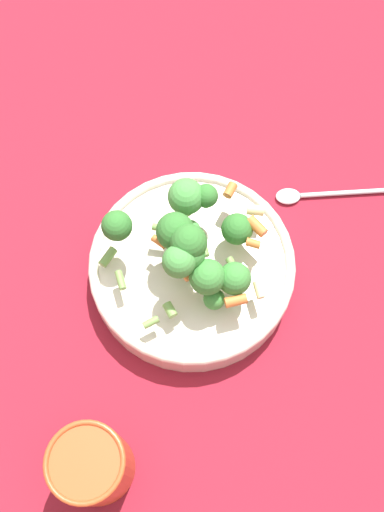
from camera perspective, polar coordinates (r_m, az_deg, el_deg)
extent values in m
plane|color=maroon|center=(0.83, 0.00, -1.72)|extent=(3.00, 3.00, 0.00)
cylinder|color=beige|center=(0.81, 0.00, -1.20)|extent=(0.27, 0.27, 0.04)
torus|color=beige|center=(0.79, 0.00, -0.66)|extent=(0.27, 0.27, 0.01)
cylinder|color=#8CB766|center=(0.76, 2.08, -4.52)|extent=(0.01, 0.01, 0.01)
sphere|color=#3D8438|center=(0.74, 2.12, -4.12)|extent=(0.03, 0.03, 0.03)
cylinder|color=#8CB766|center=(0.75, 3.96, -2.79)|extent=(0.01, 0.01, 0.01)
sphere|color=#3D8438|center=(0.73, 4.08, -2.15)|extent=(0.04, 0.04, 0.04)
cylinder|color=#8CB766|center=(0.73, -1.22, -1.30)|extent=(0.01, 0.01, 0.02)
sphere|color=#479342|center=(0.70, -1.26, -0.52)|extent=(0.04, 0.04, 0.04)
cylinder|color=#8CB766|center=(0.76, -6.97, 2.10)|extent=(0.01, 0.01, 0.02)
sphere|color=#33722D|center=(0.74, -7.17, 2.88)|extent=(0.04, 0.04, 0.04)
cylinder|color=#8CB766|center=(0.77, -0.93, -1.11)|extent=(0.01, 0.01, 0.01)
sphere|color=#3D8438|center=(0.76, -0.96, -0.56)|extent=(0.03, 0.03, 0.03)
cylinder|color=#8CB766|center=(0.79, -0.19, 1.78)|extent=(0.01, 0.01, 0.01)
sphere|color=#479342|center=(0.77, -0.20, 2.37)|extent=(0.03, 0.03, 0.03)
cylinder|color=#8CB766|center=(0.79, 4.19, 1.82)|extent=(0.01, 0.01, 0.01)
sphere|color=#33722D|center=(0.77, 4.32, 2.58)|extent=(0.04, 0.04, 0.04)
cylinder|color=#8CB766|center=(0.79, -0.48, 4.63)|extent=(0.02, 0.02, 0.02)
sphere|color=#479342|center=(0.76, -0.50, 5.68)|extent=(0.05, 0.05, 0.05)
cylinder|color=#8CB766|center=(0.73, -0.32, 0.38)|extent=(0.02, 0.02, 0.02)
sphere|color=#33722D|center=(0.71, -0.33, 1.29)|extent=(0.05, 0.05, 0.05)
cylinder|color=#8CB766|center=(0.74, -0.30, -0.56)|extent=(0.01, 0.01, 0.01)
sphere|color=#3D8438|center=(0.71, -0.31, 0.17)|extent=(0.04, 0.04, 0.04)
cylinder|color=#8CB766|center=(0.75, 1.41, -2.80)|extent=(0.02, 0.02, 0.02)
sphere|color=#3D8438|center=(0.72, 1.46, -2.00)|extent=(0.04, 0.04, 0.04)
cylinder|color=#8CB766|center=(0.75, -1.55, 1.42)|extent=(0.02, 0.02, 0.02)
sphere|color=#33722D|center=(0.73, -1.61, 2.37)|extent=(0.05, 0.05, 0.05)
cylinder|color=#8CB766|center=(0.78, 1.33, 5.10)|extent=(0.01, 0.01, 0.01)
sphere|color=#33722D|center=(0.76, 1.36, 5.76)|extent=(0.03, 0.03, 0.03)
cylinder|color=#729E4C|center=(0.77, 1.12, 0.83)|extent=(0.03, 0.01, 0.01)
cylinder|color=orange|center=(0.74, 0.10, -1.27)|extent=(0.02, 0.03, 0.01)
cylinder|color=#729E4C|center=(0.76, -6.82, -2.30)|extent=(0.03, 0.01, 0.01)
cylinder|color=#729E4C|center=(0.75, 4.00, -1.09)|extent=(0.03, 0.02, 0.01)
cylinder|color=beige|center=(0.76, 4.30, -1.59)|extent=(0.01, 0.03, 0.01)
cylinder|color=beige|center=(0.79, 6.05, 4.37)|extent=(0.02, 0.03, 0.01)
cylinder|color=#729E4C|center=(0.74, -2.11, -5.15)|extent=(0.02, 0.02, 0.01)
cylinder|color=#729E4C|center=(0.77, -2.77, 2.68)|extent=(0.02, 0.03, 0.01)
cylinder|color=orange|center=(0.79, 3.66, 6.28)|extent=(0.02, 0.02, 0.01)
cylinder|color=orange|center=(0.75, -3.15, 1.38)|extent=(0.02, 0.02, 0.01)
cylinder|color=beige|center=(0.75, 6.38, -3.23)|extent=(0.02, 0.01, 0.01)
cylinder|color=#729E4C|center=(0.78, -8.01, -0.09)|extent=(0.03, 0.03, 0.01)
cylinder|color=orange|center=(0.73, -0.86, -1.43)|extent=(0.03, 0.02, 0.01)
cylinder|color=orange|center=(0.73, 4.19, -4.26)|extent=(0.02, 0.03, 0.01)
cylinder|color=#729E4C|center=(0.77, -0.52, 4.66)|extent=(0.03, 0.03, 0.01)
cylinder|color=#729E4C|center=(0.74, -3.94, -6.32)|extent=(0.02, 0.02, 0.01)
cylinder|color=orange|center=(0.76, 5.91, 0.86)|extent=(0.02, 0.02, 0.01)
cylinder|color=orange|center=(0.76, 6.20, 2.83)|extent=(0.03, 0.03, 0.01)
cylinder|color=#CC4C23|center=(0.73, -9.44, -19.07)|extent=(0.09, 0.09, 0.11)
torus|color=#CC4C23|center=(0.67, -10.21, -18.76)|extent=(0.09, 0.09, 0.01)
cylinder|color=silver|center=(0.90, 14.53, 5.86)|extent=(0.01, 0.14, 0.01)
ellipsoid|color=silver|center=(0.88, 9.14, 5.64)|extent=(0.03, 0.04, 0.01)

